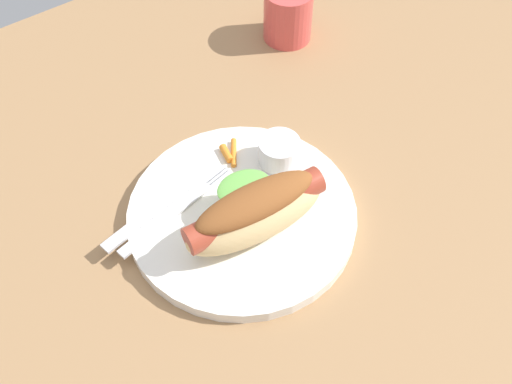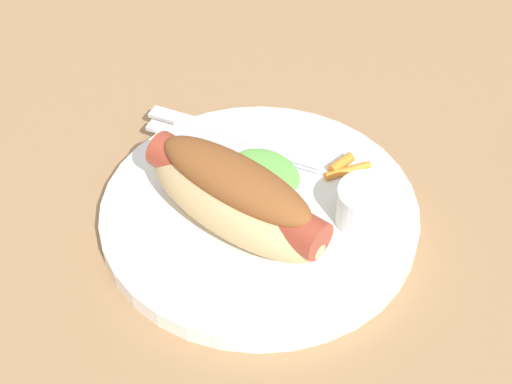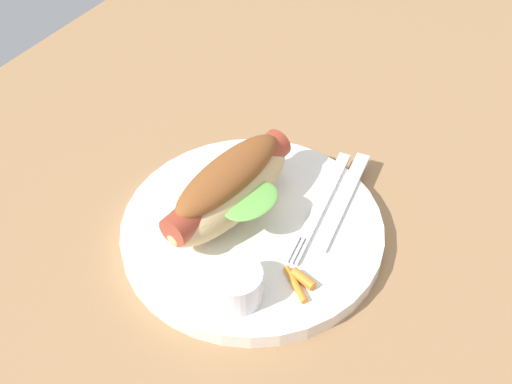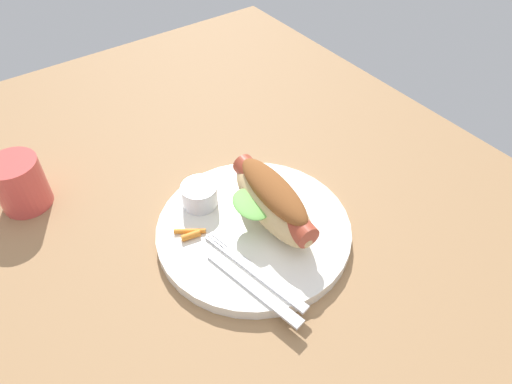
# 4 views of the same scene
# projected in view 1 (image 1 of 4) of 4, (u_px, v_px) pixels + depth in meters

# --- Properties ---
(ground_plane) EXTENTS (1.20, 0.90, 0.02)m
(ground_plane) POSITION_uv_depth(u_px,v_px,m) (222.00, 209.00, 0.73)
(ground_plane) COLOR #9E754C
(plate) EXTENTS (0.25, 0.25, 0.02)m
(plate) POSITION_uv_depth(u_px,v_px,m) (242.00, 215.00, 0.70)
(plate) COLOR white
(plate) RESTS_ON ground_plane
(hot_dog) EXTENTS (0.17, 0.09, 0.07)m
(hot_dog) POSITION_uv_depth(u_px,v_px,m) (255.00, 211.00, 0.65)
(hot_dog) COLOR #DBB77A
(hot_dog) RESTS_ON plate
(sauce_ramekin) EXTENTS (0.05, 0.05, 0.03)m
(sauce_ramekin) POSITION_uv_depth(u_px,v_px,m) (279.00, 152.00, 0.73)
(sauce_ramekin) COLOR white
(sauce_ramekin) RESTS_ON plate
(fork) EXTENTS (0.16, 0.04, 0.00)m
(fork) POSITION_uv_depth(u_px,v_px,m) (175.00, 212.00, 0.69)
(fork) COLOR silver
(fork) RESTS_ON plate
(knife) EXTENTS (0.14, 0.04, 0.00)m
(knife) POSITION_uv_depth(u_px,v_px,m) (155.00, 210.00, 0.69)
(knife) COLOR silver
(knife) RESTS_ON plate
(carrot_garnish) EXTENTS (0.03, 0.04, 0.01)m
(carrot_garnish) POSITION_uv_depth(u_px,v_px,m) (230.00, 153.00, 0.74)
(carrot_garnish) COLOR orange
(carrot_garnish) RESTS_ON plate
(drinking_cup) EXTENTS (0.07, 0.07, 0.08)m
(drinking_cup) POSITION_uv_depth(u_px,v_px,m) (288.00, 14.00, 0.87)
(drinking_cup) COLOR #D84C47
(drinking_cup) RESTS_ON ground_plane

